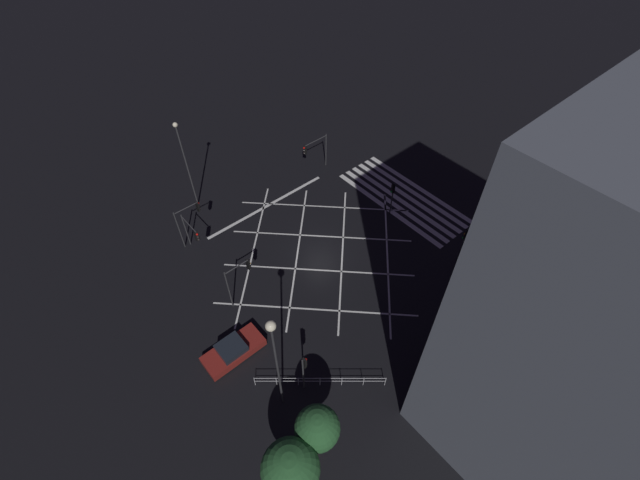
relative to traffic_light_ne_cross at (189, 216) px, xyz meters
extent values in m
plane|color=black|center=(-8.16, -7.23, -2.97)|extent=(200.00, 200.00, 0.00)
cube|color=silver|center=(-8.16, -15.61, -2.97)|extent=(12.91, 0.50, 0.01)
cube|color=silver|center=(-8.16, -16.51, -2.97)|extent=(12.91, 0.50, 0.01)
cube|color=silver|center=(-8.16, -17.41, -2.97)|extent=(12.91, 0.50, 0.01)
cube|color=silver|center=(-8.16, -18.31, -2.97)|extent=(12.91, 0.50, 0.01)
cube|color=silver|center=(-8.16, -19.21, -2.97)|extent=(12.91, 0.50, 0.01)
cube|color=silver|center=(-8.16, -20.11, -2.97)|extent=(12.91, 0.50, 0.01)
cube|color=silver|center=(-4.10, -11.29, -2.97)|extent=(11.26, 11.26, 0.01)
cube|color=silver|center=(-12.21, -11.29, -2.97)|extent=(11.26, 11.26, 0.01)
cube|color=silver|center=(-6.80, -8.59, -2.97)|extent=(11.26, 11.26, 0.01)
cube|color=silver|center=(-9.51, -8.59, -2.97)|extent=(11.26, 11.26, 0.01)
cube|color=silver|center=(-9.51, -5.88, -2.97)|extent=(11.26, 11.26, 0.01)
cube|color=silver|center=(-6.80, -5.88, -2.97)|extent=(11.26, 11.26, 0.01)
cube|color=silver|center=(-12.21, -3.18, -2.97)|extent=(11.26, 11.26, 0.01)
cube|color=silver|center=(-4.10, -3.18, -2.97)|extent=(11.26, 11.26, 0.01)
cube|color=silver|center=(-0.48, -7.23, -2.97)|extent=(0.30, 12.91, 0.01)
cube|color=black|center=(-31.08, -12.26, -0.97)|extent=(1.40, 0.06, 1.80)
cube|color=black|center=(-27.37, -12.26, -0.97)|extent=(1.40, 0.06, 1.80)
cube|color=beige|center=(-23.66, -12.26, -0.97)|extent=(1.40, 0.06, 1.80)
cube|color=beige|center=(-27.37, -12.26, 2.57)|extent=(1.40, 0.06, 1.80)
cube|color=beige|center=(-23.66, -12.26, 2.57)|extent=(1.40, 0.06, 1.80)
cube|color=black|center=(-27.37, -12.26, 6.12)|extent=(1.40, 0.06, 1.80)
cube|color=black|center=(-23.66, -12.26, 6.12)|extent=(1.40, 0.06, 1.80)
cube|color=black|center=(-23.66, -12.26, 9.66)|extent=(1.40, 0.06, 1.80)
cube|color=black|center=(-23.66, -12.26, 13.21)|extent=(1.40, 0.06, 1.80)
cylinder|color=#2D2D30|center=(0.00, 1.17, -0.94)|extent=(0.11, 0.11, 4.06)
cylinder|color=#2D2D30|center=(0.00, 0.14, 0.93)|extent=(0.09, 2.07, 0.09)
cube|color=black|center=(0.00, -0.90, 0.48)|extent=(0.28, 0.16, 0.90)
sphere|color=red|center=(0.00, -1.01, 0.78)|extent=(0.18, 0.18, 0.18)
sphere|color=black|center=(0.00, -1.01, 0.48)|extent=(0.18, 0.18, 0.18)
sphere|color=black|center=(0.00, -1.01, 0.18)|extent=(0.18, 0.18, 0.18)
cube|color=black|center=(0.00, -0.81, 0.48)|extent=(0.36, 0.02, 0.98)
cylinder|color=#2D2D30|center=(0.60, -15.58, -1.11)|extent=(0.11, 0.11, 3.74)
cylinder|color=#2D2D30|center=(0.60, -14.22, 0.61)|extent=(0.09, 2.71, 0.09)
cube|color=black|center=(0.60, -12.87, 0.16)|extent=(0.28, 0.16, 0.90)
sphere|color=red|center=(0.60, -12.76, 0.46)|extent=(0.18, 0.18, 0.18)
sphere|color=black|center=(0.60, -12.76, 0.16)|extent=(0.18, 0.18, 0.18)
sphere|color=black|center=(0.60, -12.76, -0.14)|extent=(0.18, 0.18, 0.18)
cube|color=black|center=(0.60, -12.96, 0.16)|extent=(0.36, 0.02, 0.98)
cylinder|color=#2D2D30|center=(-16.45, 1.32, -1.04)|extent=(0.11, 0.11, 3.86)
cube|color=black|center=(-16.45, 1.18, 0.39)|extent=(0.28, 0.16, 0.90)
sphere|color=red|center=(-16.45, 1.07, 0.69)|extent=(0.18, 0.18, 0.18)
sphere|color=black|center=(-16.45, 1.07, 0.39)|extent=(0.18, 0.18, 0.18)
sphere|color=black|center=(-16.45, 1.07, 0.09)|extent=(0.18, 0.18, 0.18)
cube|color=black|center=(-16.45, 1.27, 0.39)|extent=(0.36, 0.02, 0.98)
cylinder|color=#2D2D30|center=(-7.87, 1.37, -0.91)|extent=(0.11, 0.11, 4.13)
cylinder|color=#2D2D30|center=(-7.87, 0.40, 1.01)|extent=(0.09, 1.94, 0.09)
cube|color=black|center=(-7.87, -0.57, 0.56)|extent=(0.28, 0.16, 0.90)
sphere|color=black|center=(-7.87, -0.68, 0.86)|extent=(0.18, 0.18, 0.18)
sphere|color=orange|center=(-7.87, -0.68, 0.56)|extent=(0.18, 0.18, 0.18)
sphere|color=black|center=(-7.87, -0.68, 0.26)|extent=(0.18, 0.18, 0.18)
cube|color=black|center=(-7.87, -0.48, 0.56)|extent=(0.36, 0.02, 0.98)
cylinder|color=#2D2D30|center=(-0.06, 0.66, -1.21)|extent=(0.11, 0.11, 3.53)
cylinder|color=#2D2D30|center=(-1.23, 0.66, 0.41)|extent=(2.35, 0.09, 0.09)
cube|color=black|center=(-2.41, 0.66, -0.04)|extent=(0.16, 0.28, 0.90)
sphere|color=red|center=(-2.52, 0.66, 0.26)|extent=(0.18, 0.18, 0.18)
sphere|color=black|center=(-2.52, 0.66, -0.04)|extent=(0.18, 0.18, 0.18)
sphere|color=black|center=(-2.52, 0.66, -0.34)|extent=(0.18, 0.18, 0.18)
cube|color=black|center=(-2.32, 0.66, -0.04)|extent=(0.02, 0.36, 0.98)
cylinder|color=#2D2D30|center=(-16.15, -15.76, -1.29)|extent=(0.11, 0.11, 3.38)
cube|color=black|center=(-16.15, -15.62, -0.10)|extent=(0.28, 0.16, 0.90)
sphere|color=black|center=(-16.15, -15.51, 0.20)|extent=(0.18, 0.18, 0.18)
sphere|color=black|center=(-16.15, -15.51, -0.10)|extent=(0.18, 0.18, 0.18)
sphere|color=green|center=(-16.15, -15.51, -0.40)|extent=(0.18, 0.18, 0.18)
cube|color=black|center=(-16.15, -15.71, -0.10)|extent=(0.36, 0.02, 0.98)
cylinder|color=#2D2D30|center=(-8.70, -15.34, -1.21)|extent=(0.11, 0.11, 3.53)
cube|color=black|center=(-8.70, -15.21, 0.05)|extent=(0.28, 0.16, 0.90)
sphere|color=black|center=(-8.70, -15.10, 0.35)|extent=(0.18, 0.18, 0.18)
sphere|color=black|center=(-8.70, -15.10, 0.05)|extent=(0.18, 0.18, 0.18)
sphere|color=green|center=(-8.70, -15.10, -0.25)|extent=(0.18, 0.18, 0.18)
cube|color=black|center=(-8.70, -15.30, 0.05)|extent=(0.36, 0.02, 0.98)
cylinder|color=#2D2D30|center=(-16.62, -15.06, -0.96)|extent=(0.11, 0.11, 4.03)
cube|color=black|center=(-16.48, -15.06, 0.55)|extent=(0.16, 0.28, 0.90)
sphere|color=black|center=(-16.37, -15.06, 0.85)|extent=(0.18, 0.18, 0.18)
sphere|color=orange|center=(-16.37, -15.06, 0.55)|extent=(0.18, 0.18, 0.18)
sphere|color=black|center=(-16.37, -15.06, 0.25)|extent=(0.18, 0.18, 0.18)
cube|color=black|center=(-16.57, -15.06, 0.55)|extent=(0.02, 0.36, 0.98)
cylinder|color=#2D2D30|center=(-16.27, 2.96, 1.65)|extent=(0.14, 0.14, 9.25)
sphere|color=#F4EAC6|center=(-16.27, 2.96, 6.44)|extent=(0.56, 0.56, 0.56)
cylinder|color=#2D2D30|center=(3.97, -2.38, 1.31)|extent=(0.14, 0.14, 8.56)
sphere|color=#F4EAC6|center=(3.97, -2.38, 5.71)|extent=(0.41, 0.41, 0.41)
sphere|color=#235128|center=(-20.65, 5.53, 0.93)|extent=(3.08, 3.08, 3.08)
cylinder|color=brown|center=(-20.07, 3.23, -1.41)|extent=(0.29, 0.29, 3.14)
sphere|color=#235128|center=(-20.07, 3.23, 1.10)|extent=(2.50, 2.50, 2.50)
cube|color=maroon|center=(-11.38, 3.52, -2.48)|extent=(1.88, 4.32, 0.63)
cube|color=black|center=(-11.38, 3.63, -1.91)|extent=(1.66, 1.82, 0.51)
sphere|color=white|center=(-10.80, 1.41, -2.53)|extent=(0.16, 0.16, 0.16)
sphere|color=white|center=(-11.97, 1.41, -2.53)|extent=(0.16, 0.16, 0.16)
cylinder|color=black|center=(-10.56, 2.18, -2.67)|extent=(0.20, 0.60, 0.60)
cylinder|color=black|center=(-12.21, 2.18, -2.67)|extent=(0.20, 0.60, 0.60)
cylinder|color=black|center=(-10.56, 4.86, -2.67)|extent=(0.20, 0.60, 0.60)
cylinder|color=black|center=(-12.21, 4.86, -2.67)|extent=(0.20, 0.60, 0.60)
cylinder|color=#B7B7BC|center=(-14.19, 3.69, -2.45)|extent=(0.05, 0.05, 1.05)
cylinder|color=#B7B7BC|center=(-15.13, 2.59, -2.45)|extent=(0.05, 0.05, 1.05)
cylinder|color=#B7B7BC|center=(-16.07, 1.50, -2.45)|extent=(0.05, 0.05, 1.05)
cylinder|color=#B7B7BC|center=(-17.02, 0.40, -2.45)|extent=(0.05, 0.05, 1.05)
cylinder|color=#B7B7BC|center=(-17.96, -0.69, -2.45)|extent=(0.05, 0.05, 1.05)
cylinder|color=#B7B7BC|center=(-18.90, -1.78, -2.45)|extent=(0.05, 0.05, 1.05)
cylinder|color=#B7B7BC|center=(-19.84, -2.88, -2.45)|extent=(0.05, 0.05, 1.05)
cylinder|color=#B7B7BC|center=(-17.02, 0.40, -1.96)|extent=(5.69, 6.59, 0.04)
cylinder|color=#B7B7BC|center=(-17.02, 0.40, -2.40)|extent=(5.69, 6.59, 0.04)
camera|label=1|loc=(-26.15, 8.28, 24.82)|focal=24.00mm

